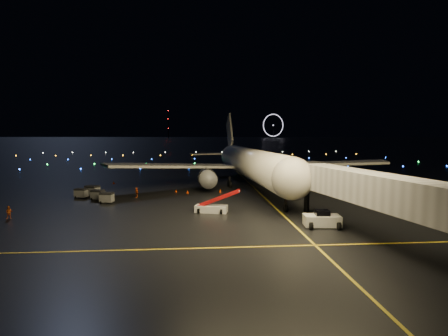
# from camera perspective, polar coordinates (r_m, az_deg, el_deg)

# --- Properties ---
(ground) EXTENTS (2000.00, 2000.00, 0.00)m
(ground) POSITION_cam_1_polar(r_m,az_deg,el_deg) (340.49, -4.74, 3.93)
(ground) COLOR black
(ground) RESTS_ON ground
(lane_centre) EXTENTS (0.25, 80.00, 0.02)m
(lane_centre) POSITION_cam_1_polar(r_m,az_deg,el_deg) (57.30, 6.42, -4.62)
(lane_centre) COLOR yellow
(lane_centre) RESTS_ON ground
(lane_cross) EXTENTS (60.00, 0.25, 0.02)m
(lane_cross) POSITION_cam_1_polar(r_m,az_deg,el_deg) (32.60, -15.67, -12.78)
(lane_cross) COLOR yellow
(lane_cross) RESTS_ON ground
(airliner) EXTENTS (57.46, 54.95, 15.31)m
(airliner) POSITION_cam_1_polar(r_m,az_deg,el_deg) (68.25, 3.89, 3.51)
(airliner) COLOR silver
(airliner) RESTS_ON ground
(pushback_tug) EXTENTS (4.06, 2.42, 1.84)m
(pushback_tug) POSITION_cam_1_polar(r_m,az_deg,el_deg) (40.14, 15.70, -7.93)
(pushback_tug) COLOR silver
(pushback_tug) RESTS_ON ground
(belt_loader) EXTENTS (6.29, 3.11, 2.94)m
(belt_loader) POSITION_cam_1_polar(r_m,az_deg,el_deg) (45.40, -2.10, -5.43)
(belt_loader) COLOR silver
(belt_loader) RESTS_ON ground
(crew_b) EXTENTS (0.92, 0.81, 1.57)m
(crew_b) POSITION_cam_1_polar(r_m,az_deg,el_deg) (49.47, -31.66, -6.17)
(crew_b) COLOR orange
(crew_b) RESTS_ON ground
(crew_c) EXTENTS (0.86, 1.00, 1.61)m
(crew_c) POSITION_cam_1_polar(r_m,az_deg,el_deg) (57.63, -14.07, -3.90)
(crew_c) COLOR orange
(crew_c) RESTS_ON ground
(safety_cone_0) EXTENTS (0.47, 0.47, 0.50)m
(safety_cone_0) POSITION_cam_1_polar(r_m,az_deg,el_deg) (60.21, -5.98, -3.89)
(safety_cone_0) COLOR #E33500
(safety_cone_0) RESTS_ON ground
(safety_cone_1) EXTENTS (0.58, 0.58, 0.54)m
(safety_cone_1) POSITION_cam_1_polar(r_m,az_deg,el_deg) (61.02, -0.61, -3.71)
(safety_cone_1) COLOR #E33500
(safety_cone_1) RESTS_ON ground
(safety_cone_2) EXTENTS (0.44, 0.44, 0.46)m
(safety_cone_2) POSITION_cam_1_polar(r_m,az_deg,el_deg) (61.57, -7.83, -3.71)
(safety_cone_2) COLOR #E33500
(safety_cone_2) RESTS_ON ground
(safety_cone_3) EXTENTS (0.50, 0.50, 0.54)m
(safety_cone_3) POSITION_cam_1_polar(r_m,az_deg,el_deg) (74.35, -17.56, -2.28)
(safety_cone_3) COLOR #E33500
(safety_cone_3) RESTS_ON ground
(ferris_wheel) EXTENTS (49.33, 16.80, 52.00)m
(ferris_wheel) POSITION_cam_1_polar(r_m,az_deg,el_deg) (779.01, 8.04, 6.77)
(ferris_wheel) COLOR black
(ferris_wheel) RESTS_ON ground
(radio_mast) EXTENTS (1.80, 1.80, 64.00)m
(radio_mast) POSITION_cam_1_polar(r_m,az_deg,el_deg) (783.04, -9.08, 7.19)
(radio_mast) COLOR black
(radio_mast) RESTS_ON ground
(taxiway_lights) EXTENTS (164.00, 92.00, 0.36)m
(taxiway_lights) POSITION_cam_1_polar(r_m,az_deg,el_deg) (146.69, -4.99, 1.73)
(taxiway_lights) COLOR black
(taxiway_lights) RESTS_ON ground
(baggage_cart_0) EXTENTS (2.02, 1.56, 1.56)m
(baggage_cart_0) POSITION_cam_1_polar(r_m,az_deg,el_deg) (54.36, -18.60, -4.62)
(baggage_cart_0) COLOR gray
(baggage_cart_0) RESTS_ON ground
(baggage_cart_1) EXTENTS (2.01, 1.61, 1.51)m
(baggage_cart_1) POSITION_cam_1_polar(r_m,az_deg,el_deg) (59.96, -22.30, -3.83)
(baggage_cart_1) COLOR gray
(baggage_cart_1) RESTS_ON ground
(baggage_cart_2) EXTENTS (2.14, 1.80, 1.56)m
(baggage_cart_2) POSITION_cam_1_polar(r_m,az_deg,el_deg) (57.26, -19.92, -4.16)
(baggage_cart_2) COLOR gray
(baggage_cart_2) RESTS_ON ground
(baggage_cart_3) EXTENTS (2.47, 2.17, 1.75)m
(baggage_cart_3) POSITION_cam_1_polar(r_m,az_deg,el_deg) (60.97, -20.69, -3.51)
(baggage_cart_3) COLOR gray
(baggage_cart_3) RESTS_ON ground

